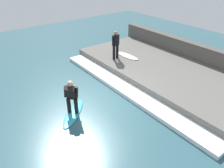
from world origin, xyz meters
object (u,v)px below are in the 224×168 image
Objects in this scene: surfboard_riding at (73,113)px; surfer_waiting_near at (116,44)px; surfboard_waiting_near at (127,56)px; surfer_riding at (71,96)px.

surfer_waiting_near is at bearing 31.32° from surfboard_riding.
surfboard_waiting_near is at bearing 25.90° from surfboard_riding.
surfer_riding is 0.84× the size of surfboard_waiting_near.
surfboard_waiting_near is at bearing -10.06° from surfer_waiting_near.
surfboard_riding is 1.22× the size of surfer_riding.
surfer_riding reaches higher than surfboard_riding.
surfer_riding is 0.91× the size of surfer_waiting_near.
surfboard_riding is 5.60m from surfboard_waiting_near.
surfer_riding reaches higher than surfboard_waiting_near.
surfboard_riding is at bearing -148.68° from surfer_waiting_near.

